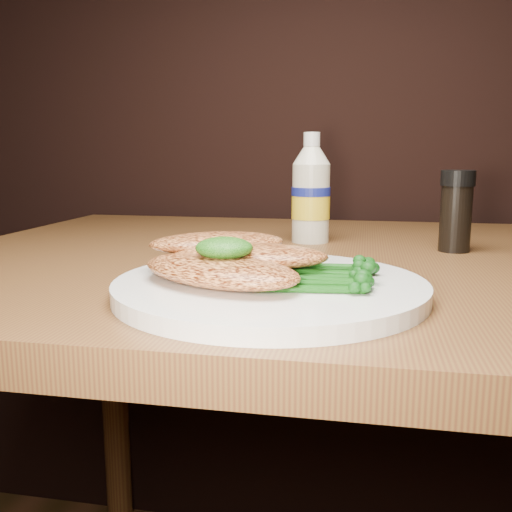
% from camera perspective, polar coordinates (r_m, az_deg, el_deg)
% --- Properties ---
extents(dining_table, '(1.20, 0.80, 0.75)m').
position_cam_1_polar(dining_table, '(0.91, 10.48, -23.82)').
color(dining_table, '#522C18').
rests_on(dining_table, floor).
extents(plate, '(0.30, 0.30, 0.02)m').
position_cam_1_polar(plate, '(0.55, 1.42, -3.19)').
color(plate, white).
rests_on(plate, dining_table).
extents(chicken_front, '(0.19, 0.15, 0.03)m').
position_cam_1_polar(chicken_front, '(0.53, -3.67, -1.43)').
color(chicken_front, '#DE8646').
rests_on(chicken_front, plate).
extents(chicken_mid, '(0.16, 0.08, 0.02)m').
position_cam_1_polar(chicken_mid, '(0.56, -0.66, 0.05)').
color(chicken_mid, '#DE8646').
rests_on(chicken_mid, plate).
extents(chicken_back, '(0.16, 0.12, 0.02)m').
position_cam_1_polar(chicken_back, '(0.59, -3.89, 1.34)').
color(chicken_back, '#DE8646').
rests_on(chicken_back, plate).
extents(pesto_front, '(0.06, 0.05, 0.02)m').
position_cam_1_polar(pesto_front, '(0.53, -3.22, 0.82)').
color(pesto_front, '#083507').
rests_on(pesto_front, chicken_front).
extents(broccolini_bundle, '(0.15, 0.12, 0.02)m').
position_cam_1_polar(broccolini_bundle, '(0.54, 5.78, -1.45)').
color(broccolini_bundle, '#134C10').
rests_on(broccolini_bundle, plate).
extents(mayo_bottle, '(0.07, 0.07, 0.17)m').
position_cam_1_polar(mayo_bottle, '(0.87, 5.54, 6.82)').
color(mayo_bottle, beige).
rests_on(mayo_bottle, dining_table).
extents(pepper_grinder, '(0.05, 0.05, 0.11)m').
position_cam_1_polar(pepper_grinder, '(0.83, 19.42, 4.26)').
color(pepper_grinder, black).
rests_on(pepper_grinder, dining_table).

